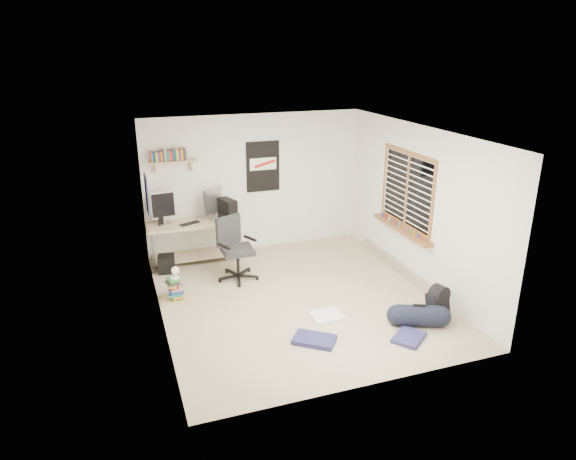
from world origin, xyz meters
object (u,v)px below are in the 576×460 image
object	(u,v)px
office_chair	(238,251)
backpack	(438,306)
book_stack	(175,289)
desk	(194,241)
duffel_bag	(419,316)

from	to	relation	value
office_chair	backpack	size ratio (longest dim) A/B	2.62
office_chair	book_stack	distance (m)	1.19
desk	office_chair	distance (m)	1.16
backpack	desk	bearing A→B (deg)	114.65
desk	backpack	world-z (taller)	desk
desk	duffel_bag	bearing A→B (deg)	-52.97
office_chair	backpack	world-z (taller)	office_chair
backpack	book_stack	distance (m)	3.85
desk	backpack	distance (m)	4.30
office_chair	book_stack	xyz separation A→B (m)	(-1.08, -0.37, -0.34)
desk	book_stack	distance (m)	1.50
backpack	duffel_bag	xyz separation A→B (m)	(-0.35, -0.08, -0.06)
desk	duffel_bag	distance (m)	4.14
desk	office_chair	bearing A→B (deg)	-61.98
backpack	duffel_bag	world-z (taller)	duffel_bag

